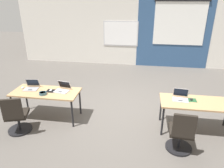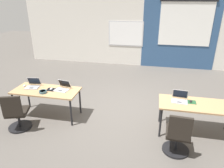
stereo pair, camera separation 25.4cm
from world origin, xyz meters
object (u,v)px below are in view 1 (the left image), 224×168
(desk_near_right, at_px, (198,104))
(mouse_near_right_inner, at_px, (191,99))
(desk_near_left, at_px, (46,94))
(mouse_near_left_end, at_px, (23,88))
(laptop_near_left_inner, at_px, (63,89))
(laptop_near_left_end, at_px, (32,87))
(chair_near_right_inner, at_px, (181,135))
(mouse_near_left_inner, at_px, (51,90))
(laptop_near_right_inner, at_px, (180,97))
(chair_near_left_end, at_px, (17,118))
(snack_bowl, at_px, (43,93))

(desk_near_right, bearing_deg, mouse_near_right_inner, 154.38)
(desk_near_left, relative_size, mouse_near_left_end, 14.69)
(desk_near_right, height_order, laptop_near_left_inner, laptop_near_left_inner)
(laptop_near_left_end, relative_size, mouse_near_right_inner, 3.35)
(chair_near_right_inner, bearing_deg, mouse_near_left_inner, -11.86)
(mouse_near_left_inner, relative_size, laptop_near_right_inner, 0.30)
(laptop_near_left_end, distance_m, chair_near_left_end, 0.89)
(laptop_near_right_inner, height_order, chair_near_right_inner, laptop_near_right_inner)
(laptop_near_right_inner, bearing_deg, chair_near_right_inner, -88.62)
(mouse_near_left_inner, height_order, laptop_near_left_end, laptop_near_left_end)
(chair_near_left_end, bearing_deg, desk_near_right, 171.92)
(desk_near_left, relative_size, snack_bowl, 9.01)
(chair_near_left_end, distance_m, chair_near_right_inner, 3.46)
(desk_near_left, height_order, desk_near_right, same)
(mouse_near_left_inner, xyz_separation_m, chair_near_left_end, (-0.50, -0.73, -0.36))
(mouse_near_left_inner, height_order, mouse_near_left_end, mouse_near_left_inner)
(laptop_near_left_inner, relative_size, chair_near_left_end, 0.41)
(desk_near_right, relative_size, mouse_near_right_inner, 14.50)
(laptop_near_left_inner, bearing_deg, chair_near_right_inner, -8.57)
(laptop_near_left_inner, relative_size, laptop_near_right_inner, 1.06)
(laptop_near_left_end, height_order, chair_near_left_end, laptop_near_left_end)
(snack_bowl, bearing_deg, desk_near_right, 2.91)
(mouse_near_left_end, bearing_deg, laptop_near_right_inner, -0.16)
(laptop_near_left_inner, distance_m, laptop_near_right_inner, 2.74)
(desk_near_left, relative_size, chair_near_left_end, 1.74)
(chair_near_left_end, xyz_separation_m, mouse_near_right_inner, (3.75, 0.76, 0.36))
(desk_near_left, xyz_separation_m, laptop_near_left_end, (-0.41, 0.10, 0.11))
(laptop_near_left_end, bearing_deg, chair_near_left_end, -95.98)
(desk_near_left, bearing_deg, chair_near_right_inner, -14.02)
(chair_near_left_end, relative_size, laptop_near_right_inner, 2.58)
(mouse_near_left_end, bearing_deg, laptop_near_left_end, 3.24)
(laptop_near_right_inner, relative_size, snack_bowl, 2.01)
(chair_near_right_inner, bearing_deg, chair_near_left_end, 2.21)
(laptop_near_left_end, distance_m, laptop_near_right_inner, 3.54)
(laptop_near_right_inner, xyz_separation_m, mouse_near_right_inner, (0.23, -0.01, -0.03))
(mouse_near_left_end, relative_size, mouse_near_right_inner, 0.99)
(desk_near_right, xyz_separation_m, mouse_near_left_inner, (-3.38, 0.04, 0.08))
(laptop_near_left_inner, height_order, chair_near_left_end, laptop_near_left_inner)
(desk_near_left, bearing_deg, laptop_near_left_end, 166.37)
(desk_near_right, xyz_separation_m, snack_bowl, (-3.48, -0.18, 0.10))
(chair_near_left_end, relative_size, snack_bowl, 5.18)
(desk_near_right, bearing_deg, desk_near_left, 180.00)
(mouse_near_left_inner, relative_size, snack_bowl, 0.59)
(desk_near_left, xyz_separation_m, desk_near_right, (3.50, 0.00, 0.00))
(laptop_near_left_end, relative_size, laptop_near_right_inner, 1.03)
(mouse_near_left_end, height_order, snack_bowl, snack_bowl)
(desk_near_left, bearing_deg, mouse_near_left_end, 172.42)
(mouse_near_left_inner, xyz_separation_m, laptop_near_right_inner, (3.01, 0.04, 0.03))
(laptop_near_left_inner, xyz_separation_m, mouse_near_right_inner, (2.97, -0.04, -0.03))
(desk_near_right, bearing_deg, mouse_near_left_end, 178.81)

